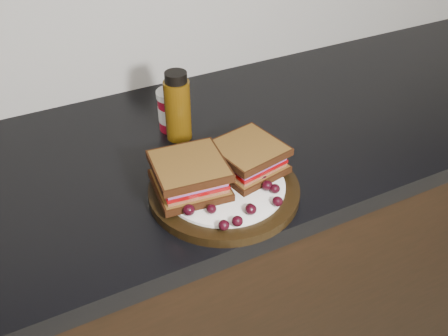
# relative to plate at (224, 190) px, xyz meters

# --- Properties ---
(base_cabinets) EXTENTS (3.96, 0.58, 0.86)m
(base_cabinets) POSITION_rel_plate_xyz_m (-0.19, 0.17, -0.48)
(base_cabinets) COLOR black
(base_cabinets) RESTS_ON ground_plane
(countertop) EXTENTS (3.98, 0.60, 0.04)m
(countertop) POSITION_rel_plate_xyz_m (-0.19, 0.17, -0.03)
(countertop) COLOR black
(countertop) RESTS_ON base_cabinets
(plate) EXTENTS (0.28, 0.28, 0.02)m
(plate) POSITION_rel_plate_xyz_m (0.00, 0.00, 0.00)
(plate) COLOR black
(plate) RESTS_ON countertop
(sandwich_left) EXTENTS (0.14, 0.14, 0.06)m
(sandwich_left) POSITION_rel_plate_xyz_m (-0.06, 0.02, 0.04)
(sandwich_left) COLOR brown
(sandwich_left) RESTS_ON plate
(sandwich_right) EXTENTS (0.14, 0.14, 0.05)m
(sandwich_right) POSITION_rel_plate_xyz_m (0.06, 0.02, 0.04)
(sandwich_right) COLOR brown
(sandwich_right) RESTS_ON plate
(grape_0) EXTENTS (0.02, 0.02, 0.02)m
(grape_0) POSITION_rel_plate_xyz_m (-0.09, -0.05, 0.02)
(grape_0) COLOR black
(grape_0) RESTS_ON plate
(grape_1) EXTENTS (0.02, 0.02, 0.02)m
(grape_1) POSITION_rel_plate_xyz_m (-0.05, -0.06, 0.02)
(grape_1) COLOR black
(grape_1) RESTS_ON plate
(grape_2) EXTENTS (0.02, 0.02, 0.02)m
(grape_2) POSITION_rel_plate_xyz_m (-0.05, -0.11, 0.02)
(grape_2) COLOR black
(grape_2) RESTS_ON plate
(grape_3) EXTENTS (0.02, 0.02, 0.02)m
(grape_3) POSITION_rel_plate_xyz_m (-0.03, -0.11, 0.02)
(grape_3) COLOR black
(grape_3) RESTS_ON plate
(grape_4) EXTENTS (0.02, 0.02, 0.02)m
(grape_4) POSITION_rel_plate_xyz_m (0.00, -0.09, 0.02)
(grape_4) COLOR black
(grape_4) RESTS_ON plate
(grape_5) EXTENTS (0.02, 0.02, 0.01)m
(grape_5) POSITION_rel_plate_xyz_m (0.01, -0.09, 0.02)
(grape_5) COLOR black
(grape_5) RESTS_ON plate
(grape_6) EXTENTS (0.02, 0.02, 0.02)m
(grape_6) POSITION_rel_plate_xyz_m (0.06, -0.10, 0.02)
(grape_6) COLOR black
(grape_6) RESTS_ON plate
(grape_7) EXTENTS (0.02, 0.02, 0.02)m
(grape_7) POSITION_rel_plate_xyz_m (0.07, -0.06, 0.02)
(grape_7) COLOR black
(grape_7) RESTS_ON plate
(grape_8) EXTENTS (0.02, 0.02, 0.02)m
(grape_8) POSITION_rel_plate_xyz_m (0.06, -0.05, 0.02)
(grape_8) COLOR black
(grape_8) RESTS_ON plate
(grape_9) EXTENTS (0.02, 0.02, 0.02)m
(grape_9) POSITION_rel_plate_xyz_m (0.06, -0.03, 0.02)
(grape_9) COLOR black
(grape_9) RESTS_ON plate
(grape_10) EXTENTS (0.02, 0.02, 0.02)m
(grape_10) POSITION_rel_plate_xyz_m (0.09, 0.01, 0.02)
(grape_10) COLOR black
(grape_10) RESTS_ON plate
(grape_11) EXTENTS (0.02, 0.02, 0.02)m
(grape_11) POSITION_rel_plate_xyz_m (0.05, 0.03, 0.02)
(grape_11) COLOR black
(grape_11) RESTS_ON plate
(grape_12) EXTENTS (0.02, 0.02, 0.02)m
(grape_12) POSITION_rel_plate_xyz_m (0.06, 0.04, 0.02)
(grape_12) COLOR black
(grape_12) RESTS_ON plate
(grape_13) EXTENTS (0.02, 0.02, 0.01)m
(grape_13) POSITION_rel_plate_xyz_m (-0.07, 0.04, 0.02)
(grape_13) COLOR black
(grape_13) RESTS_ON plate
(grape_14) EXTENTS (0.02, 0.02, 0.01)m
(grape_14) POSITION_rel_plate_xyz_m (-0.09, 0.02, 0.02)
(grape_14) COLOR black
(grape_14) RESTS_ON plate
(grape_15) EXTENTS (0.02, 0.02, 0.02)m
(grape_15) POSITION_rel_plate_xyz_m (-0.07, -0.01, 0.02)
(grape_15) COLOR black
(grape_15) RESTS_ON plate
(grape_16) EXTENTS (0.02, 0.02, 0.02)m
(grape_16) POSITION_rel_plate_xyz_m (-0.06, 0.04, 0.02)
(grape_16) COLOR black
(grape_16) RESTS_ON plate
(grape_17) EXTENTS (0.02, 0.02, 0.02)m
(grape_17) POSITION_rel_plate_xyz_m (-0.06, 0.02, 0.02)
(grape_17) COLOR black
(grape_17) RESTS_ON plate
(grape_18) EXTENTS (0.02, 0.02, 0.02)m
(grape_18) POSITION_rel_plate_xyz_m (-0.08, 0.01, 0.03)
(grape_18) COLOR black
(grape_18) RESTS_ON plate
(condiment_jar) EXTENTS (0.08, 0.08, 0.09)m
(condiment_jar) POSITION_rel_plate_xyz_m (0.00, 0.25, 0.04)
(condiment_jar) COLOR maroon
(condiment_jar) RESTS_ON countertop
(oil_bottle) EXTENTS (0.06, 0.06, 0.15)m
(oil_bottle) POSITION_rel_plate_xyz_m (0.00, 0.22, 0.07)
(oil_bottle) COLOR #553708
(oil_bottle) RESTS_ON countertop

